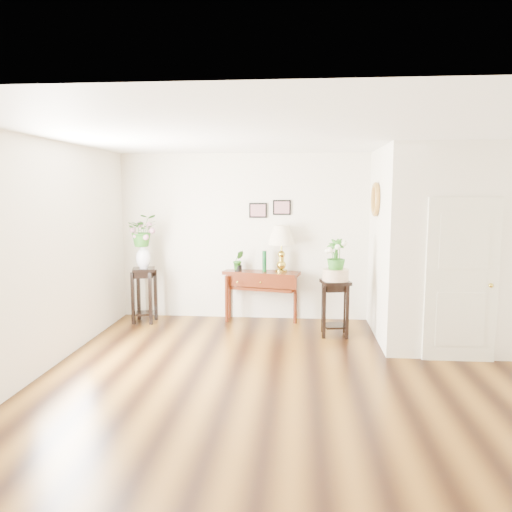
# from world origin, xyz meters

# --- Properties ---
(floor) EXTENTS (6.00, 5.50, 0.02)m
(floor) POSITION_xyz_m (0.00, 0.00, 0.00)
(floor) COLOR brown
(floor) RESTS_ON ground
(ceiling) EXTENTS (6.00, 5.50, 0.02)m
(ceiling) POSITION_xyz_m (0.00, 0.00, 2.80)
(ceiling) COLOR white
(ceiling) RESTS_ON ground
(wall_back) EXTENTS (6.00, 0.02, 2.80)m
(wall_back) POSITION_xyz_m (0.00, 2.75, 1.40)
(wall_back) COLOR silver
(wall_back) RESTS_ON ground
(wall_front) EXTENTS (6.00, 0.02, 2.80)m
(wall_front) POSITION_xyz_m (0.00, -2.75, 1.40)
(wall_front) COLOR silver
(wall_front) RESTS_ON ground
(wall_left) EXTENTS (0.02, 5.50, 2.80)m
(wall_left) POSITION_xyz_m (-3.00, 0.00, 1.40)
(wall_left) COLOR silver
(wall_left) RESTS_ON ground
(partition) EXTENTS (1.80, 1.95, 2.80)m
(partition) POSITION_xyz_m (2.10, 1.77, 1.40)
(partition) COLOR silver
(partition) RESTS_ON floor
(door) EXTENTS (0.90, 0.05, 2.10)m
(door) POSITION_xyz_m (2.10, 0.78, 1.05)
(door) COLOR beige
(door) RESTS_ON floor
(art_print_left) EXTENTS (0.30, 0.02, 0.25)m
(art_print_left) POSITION_xyz_m (-0.65, 2.73, 1.85)
(art_print_left) COLOR black
(art_print_left) RESTS_ON wall_back
(art_print_right) EXTENTS (0.30, 0.02, 0.25)m
(art_print_right) POSITION_xyz_m (-0.25, 2.73, 1.90)
(art_print_right) COLOR black
(art_print_right) RESTS_ON wall_back
(wall_ornament) EXTENTS (0.07, 0.51, 0.51)m
(wall_ornament) POSITION_xyz_m (1.16, 1.90, 2.05)
(wall_ornament) COLOR #B8773B
(wall_ornament) RESTS_ON partition
(console_table) EXTENTS (1.32, 0.69, 0.84)m
(console_table) POSITION_xyz_m (-0.58, 2.57, 0.42)
(console_table) COLOR #3F1606
(console_table) RESTS_ON floor
(table_lamp) EXTENTS (0.53, 0.53, 0.78)m
(table_lamp) POSITION_xyz_m (-0.25, 2.57, 1.19)
(table_lamp) COLOR #AD962F
(table_lamp) RESTS_ON console_table
(green_vase) EXTENTS (0.09, 0.09, 0.35)m
(green_vase) POSITION_xyz_m (-0.53, 2.57, 1.01)
(green_vase) COLOR #0C431D
(green_vase) RESTS_ON console_table
(potted_plant) EXTENTS (0.22, 0.20, 0.33)m
(potted_plant) POSITION_xyz_m (-0.97, 2.57, 1.00)
(potted_plant) COLOR #28691C
(potted_plant) RESTS_ON console_table
(plant_stand_a) EXTENTS (0.44, 0.44, 0.91)m
(plant_stand_a) POSITION_xyz_m (-2.51, 2.29, 0.46)
(plant_stand_a) COLOR black
(plant_stand_a) RESTS_ON floor
(porcelain_vase) EXTENTS (0.25, 0.25, 0.40)m
(porcelain_vase) POSITION_xyz_m (-2.51, 2.29, 1.14)
(porcelain_vase) COLOR white
(porcelain_vase) RESTS_ON plant_stand_a
(lily_arrangement) EXTENTS (0.60, 0.57, 0.53)m
(lily_arrangement) POSITION_xyz_m (-2.51, 2.29, 1.58)
(lily_arrangement) COLOR #28691C
(lily_arrangement) RESTS_ON porcelain_vase
(plant_stand_b) EXTENTS (0.47, 0.47, 0.85)m
(plant_stand_b) POSITION_xyz_m (0.59, 1.78, 0.42)
(plant_stand_b) COLOR black
(plant_stand_b) RESTS_ON floor
(ceramic_bowl) EXTENTS (0.45, 0.45, 0.17)m
(ceramic_bowl) POSITION_xyz_m (0.59, 1.78, 0.93)
(ceramic_bowl) COLOR beige
(ceramic_bowl) RESTS_ON plant_stand_b
(narcissus) EXTENTS (0.36, 0.36, 0.50)m
(narcissus) POSITION_xyz_m (0.59, 1.78, 1.22)
(narcissus) COLOR #28691C
(narcissus) RESTS_ON ceramic_bowl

